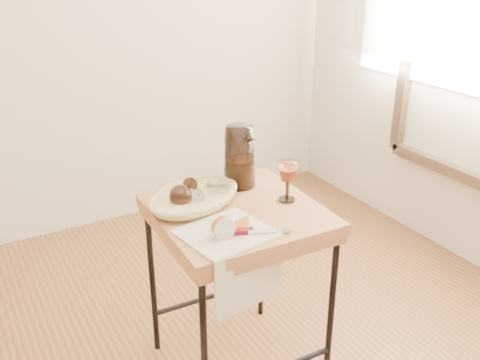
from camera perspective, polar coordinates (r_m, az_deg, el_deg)
side_table at (r=2.11m, az=-0.28°, el=-11.91°), size 0.59×0.59×0.73m
tea_towel at (r=1.76m, az=-1.56°, el=-5.63°), size 0.31×0.28×0.01m
bread_basket at (r=1.95m, az=-4.86°, el=-1.98°), size 0.40×0.34×0.04m
goblet_lying_a at (r=1.94m, az=-5.89°, el=-1.16°), size 0.15×0.15×0.08m
goblet_lying_b at (r=1.94m, az=-3.30°, el=-1.09°), size 0.15×0.12×0.08m
pitcher at (r=2.06m, az=-0.07°, el=2.53°), size 0.21×0.27×0.28m
wine_goblet at (r=1.96m, az=5.09°, el=-0.14°), size 0.08×0.08×0.15m
apple_half at (r=1.72m, az=-1.88°, el=-4.95°), size 0.09×0.05×0.07m
apple_wedge at (r=1.76m, az=-0.44°, el=-4.68°), size 0.07×0.05×0.04m
table_knife at (r=1.75m, az=1.40°, el=-5.39°), size 0.23×0.12×0.02m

